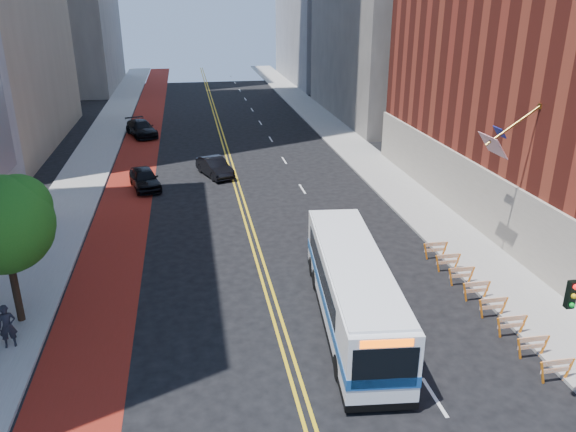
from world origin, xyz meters
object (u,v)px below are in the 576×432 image
(car_a, at_px, (145,178))
(street_tree, at_px, (4,221))
(pedestrian, at_px, (7,326))
(transit_bus, at_px, (352,288))
(car_c, at_px, (141,128))
(car_b, at_px, (215,167))

(car_a, bearing_deg, street_tree, -117.27)
(pedestrian, bearing_deg, transit_bus, -14.41)
(car_a, bearing_deg, pedestrian, -115.80)
(transit_bus, bearing_deg, car_c, 112.52)
(car_b, distance_m, pedestrian, 24.55)
(street_tree, relative_size, car_a, 1.46)
(car_a, bearing_deg, transit_bus, -77.96)
(car_a, relative_size, car_b, 1.01)
(street_tree, height_order, transit_bus, street_tree)
(car_a, height_order, car_b, car_a)
(street_tree, distance_m, pedestrian, 4.36)
(car_c, bearing_deg, car_a, -104.89)
(car_b, xyz_separation_m, car_c, (-6.69, 15.25, 0.05))
(street_tree, bearing_deg, pedestrian, -88.76)
(car_b, bearing_deg, transit_bus, -98.16)
(pedestrian, bearing_deg, car_a, 65.51)
(street_tree, bearing_deg, transit_bus, -10.12)
(car_c, xyz_separation_m, pedestrian, (-3.01, -37.80, 0.29))
(pedestrian, bearing_deg, street_tree, 78.70)
(street_tree, height_order, car_c, street_tree)
(transit_bus, xyz_separation_m, car_b, (-4.71, 23.02, -0.96))
(street_tree, height_order, pedestrian, street_tree)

